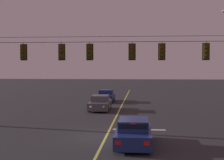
{
  "coord_description": "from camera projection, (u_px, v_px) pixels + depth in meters",
  "views": [
    {
      "loc": [
        2.02,
        -19.11,
        4.06
      ],
      "look_at": [
        0.0,
        4.07,
        3.14
      ],
      "focal_mm": 53.85,
      "sensor_mm": 36.0,
      "label": 1
    }
  ],
  "objects": [
    {
      "name": "car_waiting_near_lane",
      "position": [
        134.0,
        133.0,
        17.28
      ],
      "size": [
        1.8,
        4.33,
        1.39
      ],
      "color": "navy",
      "rests_on": "ground"
    },
    {
      "name": "traffic_light_left_inner",
      "position": [
        61.0,
        52.0,
        22.49
      ],
      "size": [
        0.48,
        0.41,
        1.22
      ],
      "color": "black"
    },
    {
      "name": "traffic_light_right_inner",
      "position": [
        132.0,
        52.0,
        22.08
      ],
      "size": [
        0.48,
        0.41,
        1.22
      ],
      "color": "black"
    },
    {
      "name": "lane_centre_stripe",
      "position": [
        117.0,
        115.0,
        28.4
      ],
      "size": [
        0.14,
        60.0,
        0.01
      ],
      "primitive_type": "cube",
      "color": "#D1C64C",
      "rests_on": "ground"
    },
    {
      "name": "traffic_light_far_right",
      "position": [
        206.0,
        51.0,
        21.66
      ],
      "size": [
        0.48,
        0.41,
        1.22
      ],
      "color": "black"
    },
    {
      "name": "ground_plane",
      "position": [
        106.0,
        137.0,
        19.36
      ],
      "size": [
        180.0,
        180.0,
        0.0
      ],
      "primitive_type": "plane",
      "color": "#28282B"
    },
    {
      "name": "car_oncoming_trailing",
      "position": [
        106.0,
        96.0,
        38.95
      ],
      "size": [
        1.8,
        4.42,
        1.39
      ],
      "color": "navy",
      "rests_on": "ground"
    },
    {
      "name": "traffic_light_centre",
      "position": [
        89.0,
        52.0,
        22.33
      ],
      "size": [
        0.48,
        0.41,
        1.22
      ],
      "color": "black"
    },
    {
      "name": "car_oncoming_lead",
      "position": [
        100.0,
        103.0,
        31.31
      ],
      "size": [
        1.8,
        4.42,
        1.39
      ],
      "color": "#4C4C51",
      "rests_on": "ground"
    },
    {
      "name": "traffic_light_leftmost",
      "position": [
        23.0,
        52.0,
        22.72
      ],
      "size": [
        0.48,
        0.41,
        1.22
      ],
      "color": "black"
    },
    {
      "name": "traffic_light_rightmost",
      "position": [
        162.0,
        52.0,
        21.91
      ],
      "size": [
        0.48,
        0.41,
        1.22
      ],
      "color": "black"
    },
    {
      "name": "signal_span_assembly",
      "position": [
        111.0,
        72.0,
        22.28
      ],
      "size": [
        19.26,
        0.32,
        7.11
      ],
      "color": "#2D2116",
      "rests_on": "ground"
    },
    {
      "name": "stop_bar_paint",
      "position": [
        139.0,
        130.0,
        21.66
      ],
      "size": [
        3.4,
        0.36,
        0.01
      ],
      "primitive_type": "cube",
      "color": "silver",
      "rests_on": "ground"
    }
  ]
}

